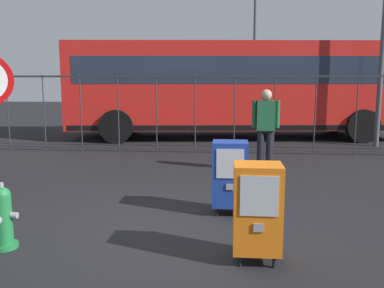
# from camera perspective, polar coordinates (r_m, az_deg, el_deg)

# --- Properties ---
(ground_plane) EXTENTS (60.00, 60.00, 0.00)m
(ground_plane) POSITION_cam_1_polar(r_m,az_deg,el_deg) (5.22, -4.53, -11.82)
(ground_plane) COLOR black
(fire_hydrant) EXTENTS (0.33, 0.32, 0.75)m
(fire_hydrant) POSITION_cam_1_polar(r_m,az_deg,el_deg) (5.00, -24.93, -9.33)
(fire_hydrant) COLOR #1E7238
(fire_hydrant) RESTS_ON ground_plane
(newspaper_box_primary) EXTENTS (0.48, 0.42, 1.02)m
(newspaper_box_primary) POSITION_cam_1_polar(r_m,az_deg,el_deg) (4.21, 9.13, -8.82)
(newspaper_box_primary) COLOR black
(newspaper_box_primary) RESTS_ON ground_plane
(newspaper_box_secondary) EXTENTS (0.48, 0.42, 1.02)m
(newspaper_box_secondary) POSITION_cam_1_polar(r_m,az_deg,el_deg) (5.66, 5.33, -4.15)
(newspaper_box_secondary) COLOR black
(newspaper_box_secondary) RESTS_ON ground_plane
(pedestrian) EXTENTS (0.55, 0.22, 1.67)m
(pedestrian) POSITION_cam_1_polar(r_m,az_deg,el_deg) (8.32, 10.25, 2.55)
(pedestrian) COLOR black
(pedestrian) RESTS_ON ground_plane
(fence_barrier) EXTENTS (18.03, 0.04, 2.00)m
(fence_barrier) POSITION_cam_1_polar(r_m,az_deg,el_deg) (10.42, 0.43, 4.32)
(fence_barrier) COLOR #2D2D33
(fence_barrier) RESTS_ON ground_plane
(bus_near) EXTENTS (10.70, 3.62, 3.00)m
(bus_near) POSITION_cam_1_polar(r_m,az_deg,el_deg) (13.36, 6.12, 8.24)
(bus_near) COLOR red
(bus_near) RESTS_ON ground_plane
(street_light_near_right) EXTENTS (0.32, 0.32, 7.18)m
(street_light_near_right) POSITION_cam_1_polar(r_m,az_deg,el_deg) (18.77, 8.82, 15.84)
(street_light_near_right) COLOR #4C4F54
(street_light_near_right) RESTS_ON ground_plane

